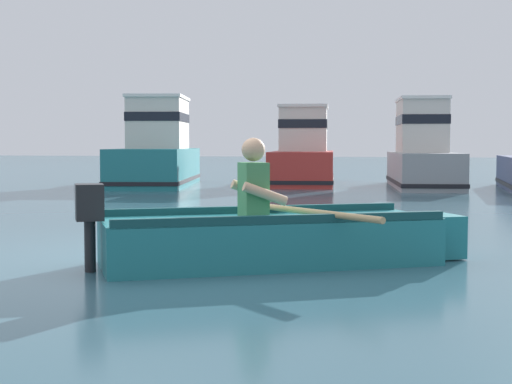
# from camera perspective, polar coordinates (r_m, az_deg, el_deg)

# --- Properties ---
(ground_plane) EXTENTS (120.00, 120.00, 0.00)m
(ground_plane) POSITION_cam_1_polar(r_m,az_deg,el_deg) (7.94, -7.81, -4.64)
(ground_plane) COLOR #386070
(rowboat_with_person) EXTENTS (3.43, 2.52, 1.19)m
(rowboat_with_person) POSITION_cam_1_polar(r_m,az_deg,el_deg) (7.26, 1.48, -3.38)
(rowboat_with_person) COLOR #1E727A
(rowboat_with_person) RESTS_ON ground
(moored_boat_teal) EXTENTS (3.04, 5.58, 2.45)m
(moored_boat_teal) POSITION_cam_1_polar(r_m,az_deg,el_deg) (21.21, -7.37, 2.93)
(moored_boat_teal) COLOR #1E727A
(moored_boat_teal) RESTS_ON ground
(moored_boat_red) EXTENTS (2.48, 5.20, 2.23)m
(moored_boat_red) POSITION_cam_1_polar(r_m,az_deg,el_deg) (21.77, 3.54, 2.75)
(moored_boat_red) COLOR #B72D28
(moored_boat_red) RESTS_ON ground
(moored_boat_grey) EXTENTS (2.33, 5.08, 2.36)m
(moored_boat_grey) POSITION_cam_1_polar(r_m,az_deg,el_deg) (20.66, 12.26, 2.76)
(moored_boat_grey) COLOR gray
(moored_boat_grey) RESTS_ON ground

